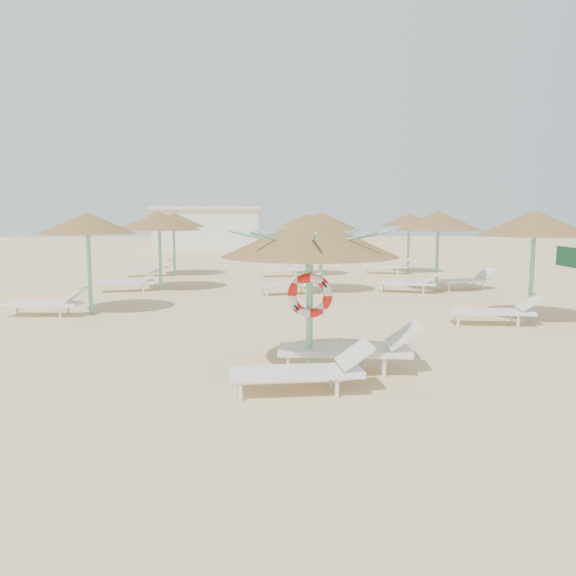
{
  "coord_description": "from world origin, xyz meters",
  "views": [
    {
      "loc": [
        -0.73,
        -9.11,
        2.57
      ],
      "look_at": [
        -0.52,
        0.72,
        1.3
      ],
      "focal_mm": 35.0,
      "sensor_mm": 36.0,
      "label": 1
    }
  ],
  "objects": [
    {
      "name": "ground",
      "position": [
        0.0,
        0.0,
        0.0
      ],
      "size": [
        120.0,
        120.0,
        0.0
      ],
      "primitive_type": "plane",
      "color": "#DAB885",
      "rests_on": "ground"
    },
    {
      "name": "main_palapa",
      "position": [
        -0.18,
        -0.1,
        2.22
      ],
      "size": [
        2.86,
        2.86,
        2.56
      ],
      "color": "#72C6A6",
      "rests_on": "ground"
    },
    {
      "name": "lounger_main_a",
      "position": [
        -0.3,
        -1.22,
        0.36
      ],
      "size": [
        2.11,
        0.78,
        0.75
      ],
      "rotation": [
        0.0,
        0.0,
        0.08
      ],
      "color": "white",
      "rests_on": "ground"
    },
    {
      "name": "lounger_main_b",
      "position": [
        0.55,
        -0.11,
        0.4
      ],
      "size": [
        2.37,
        0.88,
        0.84
      ],
      "rotation": [
        0.0,
        0.0,
        -0.08
      ],
      "color": "white",
      "rests_on": "ground"
    },
    {
      "name": "palapa_field",
      "position": [
        1.42,
        9.9,
        2.32
      ],
      "size": [
        19.43,
        14.38,
        2.72
      ],
      "color": "#72C6A6",
      "rests_on": "ground"
    },
    {
      "name": "service_hut",
      "position": [
        -6.0,
        35.0,
        1.64
      ],
      "size": [
        8.4,
        4.4,
        3.25
      ],
      "color": "silver",
      "rests_on": "ground"
    }
  ]
}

